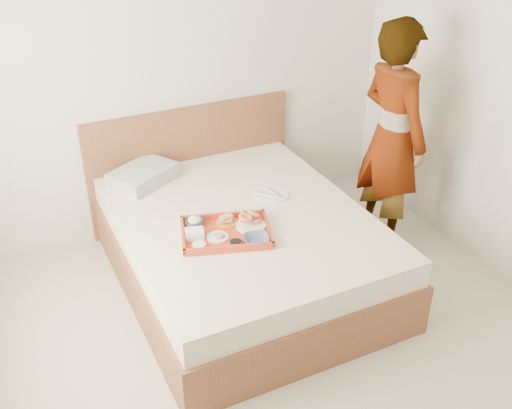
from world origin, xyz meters
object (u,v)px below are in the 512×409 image
object	(u,v)px
dinner_plate	(272,194)
person	(392,137)
tray	(226,232)
bed	(243,248)

from	to	relation	value
dinner_plate	person	distance (m)	0.96
tray	bed	bearing A→B (deg)	59.61
tray	person	size ratio (longest dim) A/B	0.32
tray	dinner_plate	size ratio (longest dim) A/B	2.30
bed	tray	xyz separation A→B (m)	(-0.20, -0.18, 0.29)
tray	dinner_plate	bearing A→B (deg)	51.66
tray	person	bearing A→B (deg)	25.66
bed	person	world-z (taller)	person
bed	person	bearing A→B (deg)	0.96
person	bed	bearing A→B (deg)	88.71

